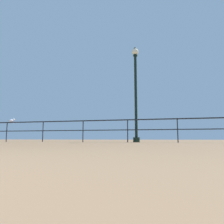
% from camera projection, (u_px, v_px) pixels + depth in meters
% --- Properties ---
extents(pier_railing, '(25.45, 0.05, 1.02)m').
position_uv_depth(pier_railing, '(128.00, 125.00, 9.31)').
color(pier_railing, black).
rests_on(pier_railing, ground_plane).
extents(lamppost_center, '(0.31, 0.31, 4.51)m').
position_uv_depth(lamppost_center, '(136.00, 89.00, 9.72)').
color(lamppost_center, black).
rests_on(lamppost_center, ground_plane).
extents(seagull_on_rail, '(0.27, 0.33, 0.18)m').
position_uv_depth(seagull_on_rail, '(12.00, 120.00, 10.88)').
color(seagull_on_rail, white).
rests_on(seagull_on_rail, pier_railing).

